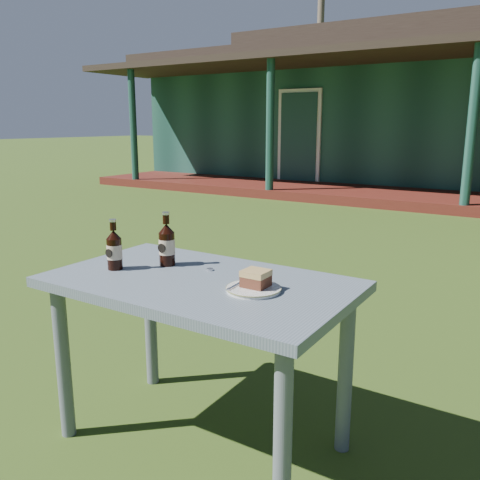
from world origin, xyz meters
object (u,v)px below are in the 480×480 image
Objects in this scene: cake_slice at (256,278)px; cola_bottle_far at (114,249)px; cafe_table at (200,303)px; plate at (254,289)px; cola_bottle_near at (167,244)px.

cola_bottle_far is at bearing -172.93° from cake_slice.
cafe_table is 5.88× the size of plate.
cola_bottle_far is at bearing -130.99° from cola_bottle_near.
cafe_table is at bearing -20.69° from cola_bottle_near.
cake_slice is 0.65m from cola_bottle_far.
plate is 2.22× the size of cake_slice.
cafe_table is 0.28m from plate.
cake_slice is at bearing -9.90° from cola_bottle_near.
cola_bottle_far reaches higher than cake_slice.
cola_bottle_far reaches higher than cafe_table.
cola_bottle_near reaches higher than cola_bottle_far.
cola_bottle_far is (-0.64, -0.06, 0.08)m from plate.
plate is at bearing -92.51° from cake_slice.
cafe_table is 5.16× the size of cola_bottle_near.
plate is (0.26, -0.01, 0.11)m from cafe_table.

